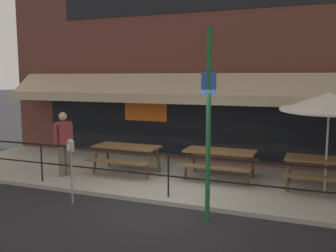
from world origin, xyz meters
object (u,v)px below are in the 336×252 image
(pedestrian_walking, at_px, (64,141))
(street_sign_pole, at_px, (208,123))
(picnic_table_right, at_px, (326,165))
(picnic_table_left, at_px, (127,151))
(parking_meter_near, at_px, (71,152))
(picnic_table_centre, at_px, (220,156))
(patio_umbrella_right, at_px, (329,102))

(pedestrian_walking, height_order, street_sign_pole, street_sign_pole)
(picnic_table_right, relative_size, pedestrian_walking, 1.05)
(picnic_table_right, bearing_deg, picnic_table_left, -177.26)
(picnic_table_left, relative_size, parking_meter_near, 1.27)
(picnic_table_centre, height_order, street_sign_pole, street_sign_pole)
(picnic_table_right, xyz_separation_m, pedestrian_walking, (-6.47, -1.10, 0.35))
(picnic_table_left, relative_size, picnic_table_centre, 1.00)
(picnic_table_right, height_order, pedestrian_walking, pedestrian_walking)
(picnic_table_centre, bearing_deg, pedestrian_walking, -163.26)
(picnic_table_left, bearing_deg, picnic_table_centre, 7.55)
(picnic_table_right, bearing_deg, picnic_table_centre, 177.90)
(picnic_table_right, relative_size, street_sign_pole, 0.49)
(picnic_table_left, relative_size, patio_umbrella_right, 0.76)
(pedestrian_walking, xyz_separation_m, parking_meter_near, (1.36, -1.55, 0.09))
(picnic_table_left, height_order, pedestrian_walking, pedestrian_walking)
(picnic_table_centre, xyz_separation_m, pedestrian_walking, (-3.95, -1.19, 0.35))
(picnic_table_left, distance_m, picnic_table_centre, 2.54)
(patio_umbrella_right, relative_size, parking_meter_near, 1.67)
(picnic_table_centre, bearing_deg, parking_meter_near, -133.45)
(picnic_table_right, bearing_deg, patio_umbrella_right, -90.00)
(picnic_table_right, bearing_deg, street_sign_pole, -130.23)
(pedestrian_walking, xyz_separation_m, street_sign_pole, (4.35, -1.41, 0.82))
(picnic_table_right, distance_m, patio_umbrella_right, 1.48)
(picnic_table_right, distance_m, pedestrian_walking, 6.57)
(pedestrian_walking, bearing_deg, street_sign_pole, -17.97)
(pedestrian_walking, bearing_deg, picnic_table_centre, 16.74)
(picnic_table_left, height_order, street_sign_pole, street_sign_pole)
(patio_umbrella_right, xyz_separation_m, street_sign_pole, (-2.12, -2.37, -0.30))
(parking_meter_near, bearing_deg, street_sign_pole, 2.62)
(picnic_table_right, height_order, patio_umbrella_right, patio_umbrella_right)
(street_sign_pole, bearing_deg, parking_meter_near, -177.38)
(picnic_table_left, bearing_deg, picnic_table_right, 2.74)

